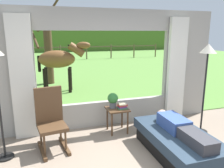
% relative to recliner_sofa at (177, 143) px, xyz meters
% --- Properties ---
extents(back_wall_with_window, '(5.20, 0.12, 2.55)m').
position_rel_recliner_sofa_xyz_m(back_wall_with_window, '(-0.80, 1.63, 1.03)').
color(back_wall_with_window, '#9E998E').
rests_on(back_wall_with_window, ground_plane).
extents(curtain_panel_left, '(0.44, 0.10, 2.40)m').
position_rel_recliner_sofa_xyz_m(curtain_panel_left, '(-2.49, 1.49, 0.98)').
color(curtain_panel_left, silver).
rests_on(curtain_panel_left, ground_plane).
extents(curtain_panel_right, '(0.44, 0.10, 2.40)m').
position_rel_recliner_sofa_xyz_m(curtain_panel_right, '(0.89, 1.49, 0.98)').
color(curtain_panel_right, silver).
rests_on(curtain_panel_right, ground_plane).
extents(outdoor_pasture_lawn, '(36.00, 21.68, 0.02)m').
position_rel_recliner_sofa_xyz_m(outdoor_pasture_lawn, '(-0.80, 12.53, -0.21)').
color(outdoor_pasture_lawn, '#568438').
rests_on(outdoor_pasture_lawn, ground_plane).
extents(distant_hill_ridge, '(36.00, 2.00, 2.40)m').
position_rel_recliner_sofa_xyz_m(distant_hill_ridge, '(-0.80, 22.37, 0.98)').
color(distant_hill_ridge, '#486825').
rests_on(distant_hill_ridge, ground_plane).
extents(recliner_sofa, '(0.91, 1.70, 0.42)m').
position_rel_recliner_sofa_xyz_m(recliner_sofa, '(0.00, 0.00, 0.00)').
color(recliner_sofa, black).
rests_on(recliner_sofa, ground_plane).
extents(reclining_person, '(0.34, 1.43, 0.22)m').
position_rel_recliner_sofa_xyz_m(reclining_person, '(0.00, -0.05, 0.30)').
color(reclining_person, '#334C8C').
rests_on(reclining_person, recliner_sofa).
extents(rocking_chair, '(0.56, 0.74, 1.12)m').
position_rel_recliner_sofa_xyz_m(rocking_chair, '(-2.04, 0.90, 0.33)').
color(rocking_chair, '#4C331E').
rests_on(rocking_chair, ground_plane).
extents(side_table, '(0.44, 0.44, 0.52)m').
position_rel_recliner_sofa_xyz_m(side_table, '(-0.69, 1.17, 0.21)').
color(side_table, '#4C331E').
rests_on(side_table, ground_plane).
extents(potted_plant, '(0.22, 0.22, 0.32)m').
position_rel_recliner_sofa_xyz_m(potted_plant, '(-0.77, 1.23, 0.48)').
color(potted_plant, '#4C5156').
rests_on(potted_plant, side_table).
extents(book_stack, '(0.21, 0.15, 0.12)m').
position_rel_recliner_sofa_xyz_m(book_stack, '(-0.60, 1.12, 0.36)').
color(book_stack, '#337247').
rests_on(book_stack, side_table).
extents(floor_lamp_right, '(0.32, 0.32, 1.85)m').
position_rel_recliner_sofa_xyz_m(floor_lamp_right, '(0.99, 0.62, 1.28)').
color(floor_lamp_right, black).
rests_on(floor_lamp_right, ground_plane).
extents(horse, '(1.82, 0.78, 1.73)m').
position_rel_recliner_sofa_xyz_m(horse, '(-1.56, 4.81, 0.94)').
color(horse, brown).
rests_on(horse, outdoor_pasture_lawn).
extents(pasture_tree, '(1.34, 1.48, 3.48)m').
position_rel_recliner_sofa_xyz_m(pasture_tree, '(-1.88, 6.30, 1.21)').
color(pasture_tree, '#4C3823').
rests_on(pasture_tree, outdoor_pasture_lawn).
extents(pasture_fence_line, '(16.10, 0.10, 1.10)m').
position_rel_recliner_sofa_xyz_m(pasture_fence_line, '(-0.80, 14.17, 0.53)').
color(pasture_fence_line, brown).
rests_on(pasture_fence_line, outdoor_pasture_lawn).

